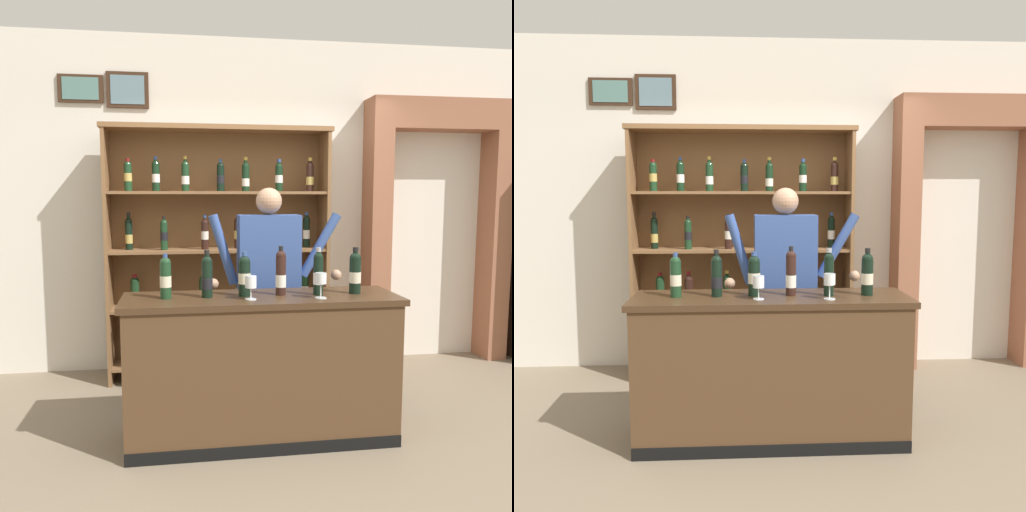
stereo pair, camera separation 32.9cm
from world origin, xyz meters
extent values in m
cube|color=#7A6B56|center=(0.00, 0.00, -0.01)|extent=(14.00, 14.00, 0.02)
cube|color=silver|center=(0.00, 1.68, 1.52)|extent=(12.00, 0.16, 3.05)
cube|color=#382316|center=(-1.51, 1.58, 2.55)|extent=(0.39, 0.02, 0.24)
cube|color=slate|center=(-1.51, 1.57, 2.55)|extent=(0.31, 0.01, 0.19)
cube|color=#382316|center=(-1.11, 1.58, 2.55)|extent=(0.37, 0.02, 0.31)
cube|color=slate|center=(-1.11, 1.57, 2.55)|extent=(0.29, 0.01, 0.25)
cube|color=brown|center=(-1.28, 1.27, 1.10)|extent=(0.03, 0.34, 2.21)
cube|color=brown|center=(0.61, 1.27, 1.10)|extent=(0.03, 0.34, 2.21)
cube|color=brown|center=(-0.33, 1.43, 1.10)|extent=(1.92, 0.02, 2.21)
cube|color=brown|center=(-0.33, 1.27, 0.14)|extent=(1.86, 0.32, 0.03)
cylinder|color=black|center=(-1.11, 1.26, 0.25)|extent=(0.07, 0.07, 0.20)
sphere|color=black|center=(-1.11, 1.26, 0.36)|extent=(0.07, 0.07, 0.07)
cylinder|color=black|center=(-1.11, 1.26, 0.39)|extent=(0.03, 0.03, 0.08)
cylinder|color=black|center=(-1.11, 1.26, 0.42)|extent=(0.03, 0.03, 0.03)
cylinder|color=tan|center=(-1.11, 1.26, 0.25)|extent=(0.07, 0.07, 0.07)
cylinder|color=#19381E|center=(-0.83, 1.25, 0.25)|extent=(0.07, 0.07, 0.21)
sphere|color=#19381E|center=(-0.83, 1.25, 0.36)|extent=(0.07, 0.07, 0.07)
cylinder|color=#19381E|center=(-0.83, 1.25, 0.40)|extent=(0.03, 0.03, 0.08)
cylinder|color=#99999E|center=(-0.83, 1.25, 0.43)|extent=(0.04, 0.04, 0.03)
cylinder|color=tan|center=(-0.83, 1.25, 0.23)|extent=(0.07, 0.07, 0.07)
cylinder|color=black|center=(-0.45, 1.27, 0.25)|extent=(0.07, 0.07, 0.20)
sphere|color=black|center=(-0.45, 1.27, 0.35)|extent=(0.07, 0.07, 0.07)
cylinder|color=black|center=(-0.45, 1.27, 0.38)|extent=(0.02, 0.02, 0.07)
cylinder|color=#B79338|center=(-0.45, 1.27, 0.41)|extent=(0.03, 0.03, 0.03)
cylinder|color=silver|center=(-0.45, 1.27, 0.23)|extent=(0.07, 0.07, 0.06)
cylinder|color=#19381E|center=(-0.16, 1.28, 0.25)|extent=(0.07, 0.07, 0.19)
sphere|color=#19381E|center=(-0.16, 1.28, 0.35)|extent=(0.07, 0.07, 0.07)
cylinder|color=#19381E|center=(-0.16, 1.28, 0.37)|extent=(0.02, 0.02, 0.06)
cylinder|color=maroon|center=(-0.16, 1.28, 0.39)|extent=(0.03, 0.03, 0.03)
cylinder|color=black|center=(-0.16, 1.28, 0.25)|extent=(0.07, 0.07, 0.06)
cylinder|color=#19381E|center=(0.14, 1.27, 0.25)|extent=(0.07, 0.07, 0.21)
sphere|color=#19381E|center=(0.14, 1.27, 0.36)|extent=(0.07, 0.07, 0.07)
cylinder|color=#19381E|center=(0.14, 1.27, 0.39)|extent=(0.03, 0.03, 0.07)
cylinder|color=#B79338|center=(0.14, 1.27, 0.42)|extent=(0.03, 0.03, 0.03)
cylinder|color=silver|center=(0.14, 1.27, 0.25)|extent=(0.07, 0.07, 0.07)
cylinder|color=#19381E|center=(0.42, 1.31, 0.25)|extent=(0.07, 0.07, 0.21)
sphere|color=#19381E|center=(0.42, 1.31, 0.36)|extent=(0.07, 0.07, 0.07)
cylinder|color=#19381E|center=(0.42, 1.31, 0.39)|extent=(0.03, 0.03, 0.08)
cylinder|color=black|center=(0.42, 1.31, 0.42)|extent=(0.03, 0.03, 0.03)
cylinder|color=silver|center=(0.42, 1.31, 0.26)|extent=(0.07, 0.07, 0.07)
cube|color=brown|center=(-0.33, 1.27, 0.64)|extent=(1.86, 0.32, 0.02)
cylinder|color=#19381E|center=(-1.07, 1.30, 0.76)|extent=(0.07, 0.07, 0.22)
sphere|color=#19381E|center=(-1.07, 1.30, 0.88)|extent=(0.07, 0.07, 0.07)
cylinder|color=#19381E|center=(-1.07, 1.30, 0.90)|extent=(0.03, 0.03, 0.06)
cylinder|color=maroon|center=(-1.07, 1.30, 0.92)|extent=(0.04, 0.04, 0.03)
cylinder|color=black|center=(-1.07, 1.30, 0.73)|extent=(0.08, 0.08, 0.07)
cylinder|color=black|center=(-0.81, 1.26, 0.76)|extent=(0.07, 0.07, 0.22)
sphere|color=black|center=(-0.81, 1.26, 0.88)|extent=(0.07, 0.07, 0.07)
cylinder|color=black|center=(-0.81, 1.26, 0.91)|extent=(0.03, 0.03, 0.08)
cylinder|color=maroon|center=(-0.81, 1.26, 0.94)|extent=(0.04, 0.04, 0.03)
cylinder|color=silver|center=(-0.81, 1.26, 0.75)|extent=(0.08, 0.08, 0.07)
cylinder|color=black|center=(-0.47, 1.28, 0.76)|extent=(0.07, 0.07, 0.22)
sphere|color=black|center=(-0.47, 1.28, 0.88)|extent=(0.07, 0.07, 0.07)
cylinder|color=black|center=(-0.47, 1.28, 0.91)|extent=(0.03, 0.03, 0.08)
cylinder|color=#B79338|center=(-0.47, 1.28, 0.94)|extent=(0.03, 0.03, 0.03)
cylinder|color=tan|center=(-0.47, 1.28, 0.73)|extent=(0.08, 0.08, 0.07)
cylinder|color=black|center=(-0.15, 1.26, 0.77)|extent=(0.07, 0.07, 0.23)
sphere|color=black|center=(-0.15, 1.26, 0.89)|extent=(0.07, 0.07, 0.07)
cylinder|color=black|center=(-0.15, 1.26, 0.91)|extent=(0.03, 0.03, 0.06)
cylinder|color=black|center=(-0.15, 1.26, 0.94)|extent=(0.04, 0.04, 0.03)
cylinder|color=silver|center=(-0.15, 1.26, 0.77)|extent=(0.08, 0.08, 0.07)
cylinder|color=#19381E|center=(0.15, 1.24, 0.77)|extent=(0.07, 0.07, 0.23)
sphere|color=#19381E|center=(0.15, 1.24, 0.89)|extent=(0.07, 0.07, 0.07)
cylinder|color=#19381E|center=(0.15, 1.24, 0.92)|extent=(0.03, 0.03, 0.08)
cylinder|color=maroon|center=(0.15, 1.24, 0.95)|extent=(0.03, 0.03, 0.03)
cylinder|color=silver|center=(0.15, 1.24, 0.78)|extent=(0.08, 0.08, 0.07)
cylinder|color=#19381E|center=(0.45, 1.28, 0.77)|extent=(0.07, 0.07, 0.23)
sphere|color=#19381E|center=(0.45, 1.28, 0.89)|extent=(0.07, 0.07, 0.07)
cylinder|color=#19381E|center=(0.45, 1.28, 0.92)|extent=(0.03, 0.03, 0.06)
cylinder|color=maroon|center=(0.45, 1.28, 0.94)|extent=(0.03, 0.03, 0.03)
cylinder|color=silver|center=(0.45, 1.28, 0.76)|extent=(0.08, 0.08, 0.07)
cube|color=brown|center=(-0.33, 1.27, 1.14)|extent=(1.86, 0.32, 0.02)
cylinder|color=black|center=(-1.11, 1.30, 1.27)|extent=(0.06, 0.06, 0.24)
sphere|color=black|center=(-1.11, 1.30, 1.40)|extent=(0.06, 0.06, 0.06)
cylinder|color=black|center=(-1.11, 1.30, 1.43)|extent=(0.03, 0.03, 0.08)
cylinder|color=black|center=(-1.11, 1.30, 1.46)|extent=(0.03, 0.03, 0.03)
cylinder|color=tan|center=(-1.11, 1.30, 1.25)|extent=(0.06, 0.06, 0.08)
cylinder|color=#19381E|center=(-0.81, 1.24, 1.27)|extent=(0.06, 0.06, 0.23)
sphere|color=#19381E|center=(-0.81, 1.24, 1.38)|extent=(0.06, 0.06, 0.06)
cylinder|color=#19381E|center=(-0.81, 1.24, 1.41)|extent=(0.02, 0.02, 0.06)
cylinder|color=black|center=(-0.81, 1.24, 1.43)|extent=(0.03, 0.03, 0.03)
cylinder|color=black|center=(-0.81, 1.24, 1.27)|extent=(0.06, 0.06, 0.07)
cylinder|color=black|center=(-0.46, 1.24, 1.27)|extent=(0.06, 0.06, 0.23)
sphere|color=black|center=(-0.46, 1.24, 1.38)|extent=(0.06, 0.06, 0.06)
cylinder|color=black|center=(-0.46, 1.24, 1.41)|extent=(0.02, 0.02, 0.07)
cylinder|color=navy|center=(-0.46, 1.24, 1.44)|extent=(0.03, 0.03, 0.03)
cylinder|color=silver|center=(-0.46, 1.24, 1.27)|extent=(0.06, 0.06, 0.07)
cylinder|color=black|center=(-0.16, 1.30, 1.27)|extent=(0.06, 0.06, 0.24)
sphere|color=black|center=(-0.16, 1.30, 1.40)|extent=(0.06, 0.06, 0.06)
cylinder|color=black|center=(-0.16, 1.30, 1.42)|extent=(0.03, 0.03, 0.06)
cylinder|color=maroon|center=(-0.16, 1.30, 1.44)|extent=(0.03, 0.03, 0.03)
cylinder|color=tan|center=(-0.16, 1.30, 1.27)|extent=(0.06, 0.06, 0.08)
cylinder|color=black|center=(0.15, 1.31, 1.27)|extent=(0.06, 0.06, 0.23)
sphere|color=black|center=(0.15, 1.31, 1.39)|extent=(0.06, 0.06, 0.06)
cylinder|color=black|center=(0.15, 1.31, 1.41)|extent=(0.02, 0.02, 0.06)
cylinder|color=#99999E|center=(0.15, 1.31, 1.43)|extent=(0.03, 0.03, 0.03)
cylinder|color=black|center=(0.15, 1.31, 1.25)|extent=(0.06, 0.06, 0.07)
cylinder|color=black|center=(0.46, 1.29, 1.28)|extent=(0.06, 0.06, 0.25)
sphere|color=black|center=(0.46, 1.29, 1.40)|extent=(0.06, 0.06, 0.06)
cylinder|color=black|center=(0.46, 1.29, 1.43)|extent=(0.03, 0.03, 0.07)
cylinder|color=navy|center=(0.46, 1.29, 1.46)|extent=(0.03, 0.03, 0.03)
cylinder|color=silver|center=(0.46, 1.29, 1.27)|extent=(0.06, 0.06, 0.08)
cube|color=brown|center=(-0.33, 1.27, 1.64)|extent=(1.86, 0.32, 0.02)
cylinder|color=#19381E|center=(-1.10, 1.24, 1.76)|extent=(0.07, 0.07, 0.21)
sphere|color=#19381E|center=(-1.10, 1.24, 1.87)|extent=(0.06, 0.06, 0.06)
cylinder|color=#19381E|center=(-1.10, 1.24, 1.89)|extent=(0.03, 0.03, 0.06)
cylinder|color=maroon|center=(-1.10, 1.24, 1.91)|extent=(0.03, 0.03, 0.03)
cylinder|color=tan|center=(-1.10, 1.24, 1.77)|extent=(0.07, 0.07, 0.07)
cylinder|color=black|center=(-0.87, 1.26, 1.77)|extent=(0.07, 0.07, 0.22)
sphere|color=black|center=(-0.87, 1.26, 1.88)|extent=(0.06, 0.06, 0.06)
cylinder|color=black|center=(-0.87, 1.26, 1.91)|extent=(0.03, 0.03, 0.07)
cylinder|color=navy|center=(-0.87, 1.26, 1.93)|extent=(0.03, 0.03, 0.03)
cylinder|color=silver|center=(-0.87, 1.26, 1.76)|extent=(0.07, 0.07, 0.07)
cylinder|color=#19381E|center=(-0.62, 1.27, 1.76)|extent=(0.07, 0.07, 0.22)
sphere|color=#19381E|center=(-0.62, 1.27, 1.88)|extent=(0.06, 0.06, 0.06)
cylinder|color=#19381E|center=(-0.62, 1.27, 1.91)|extent=(0.03, 0.03, 0.08)
cylinder|color=#B79338|center=(-0.62, 1.27, 1.94)|extent=(0.03, 0.03, 0.03)
cylinder|color=silver|center=(-0.62, 1.27, 1.75)|extent=(0.07, 0.07, 0.07)
cylinder|color=black|center=(-0.31, 1.27, 1.76)|extent=(0.07, 0.07, 0.21)
sphere|color=black|center=(-0.31, 1.27, 1.87)|extent=(0.06, 0.06, 0.06)
cylinder|color=black|center=(-0.31, 1.27, 1.90)|extent=(0.02, 0.02, 0.06)
cylinder|color=navy|center=(-0.31, 1.27, 1.92)|extent=(0.03, 0.03, 0.03)
cylinder|color=black|center=(-0.31, 1.27, 1.76)|extent=(0.07, 0.07, 0.07)
cylinder|color=black|center=(-0.10, 1.27, 1.76)|extent=(0.07, 0.07, 0.21)
sphere|color=black|center=(-0.10, 1.27, 1.87)|extent=(0.06, 0.06, 0.06)
cylinder|color=black|center=(-0.10, 1.27, 1.91)|extent=(0.03, 0.03, 0.08)
cylinder|color=#B79338|center=(-0.10, 1.27, 1.94)|extent=(0.03, 0.03, 0.03)
cylinder|color=silver|center=(-0.10, 1.27, 1.73)|extent=(0.07, 0.07, 0.07)
cylinder|color=black|center=(0.20, 1.25, 1.76)|extent=(0.07, 0.07, 0.21)
sphere|color=black|center=(0.20, 1.25, 1.87)|extent=(0.06, 0.06, 0.06)
cylinder|color=black|center=(0.20, 1.25, 1.90)|extent=(0.03, 0.03, 0.07)
cylinder|color=navy|center=(0.20, 1.25, 1.92)|extent=(0.03, 0.03, 0.03)
cylinder|color=silver|center=(0.20, 1.25, 1.76)|extent=(0.07, 0.07, 0.07)
cylinder|color=black|center=(0.47, 1.23, 1.76)|extent=(0.07, 0.07, 0.22)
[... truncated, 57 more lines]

